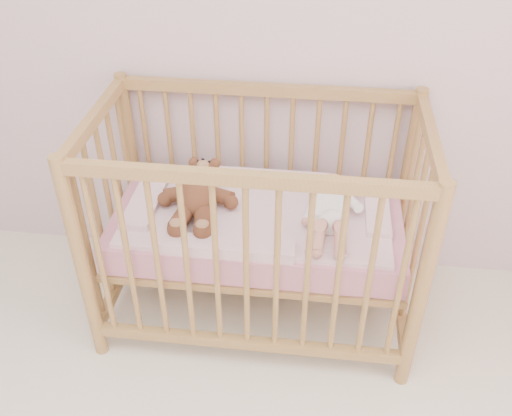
# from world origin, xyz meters

# --- Properties ---
(crib) EXTENTS (1.36, 0.76, 1.00)m
(crib) POSITION_xyz_m (0.18, 1.60, 0.50)
(crib) COLOR tan
(crib) RESTS_ON floor
(mattress) EXTENTS (1.22, 0.62, 0.13)m
(mattress) POSITION_xyz_m (0.18, 1.60, 0.49)
(mattress) COLOR #C87C96
(mattress) RESTS_ON crib
(blanket) EXTENTS (1.10, 0.58, 0.06)m
(blanket) POSITION_xyz_m (0.18, 1.60, 0.56)
(blanket) COLOR pink
(blanket) RESTS_ON mattress
(baby) EXTENTS (0.26, 0.52, 0.12)m
(baby) POSITION_xyz_m (0.49, 1.58, 0.64)
(baby) COLOR white
(baby) RESTS_ON blanket
(teddy_bear) EXTENTS (0.37, 0.52, 0.14)m
(teddy_bear) POSITION_xyz_m (-0.07, 1.58, 0.65)
(teddy_bear) COLOR brown
(teddy_bear) RESTS_ON blanket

